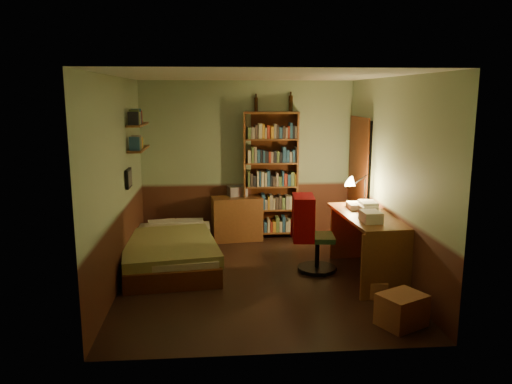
{
  "coord_description": "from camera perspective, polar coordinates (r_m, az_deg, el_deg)",
  "views": [
    {
      "loc": [
        -0.54,
        -6.24,
        2.38
      ],
      "look_at": [
        0.0,
        0.25,
        1.1
      ],
      "focal_mm": 35.0,
      "sensor_mm": 36.0,
      "label": 1
    }
  ],
  "objects": [
    {
      "name": "cardboard_box_a",
      "position": [
        5.56,
        16.32,
        -12.8
      ],
      "size": [
        0.57,
        0.53,
        0.34
      ],
      "primitive_type": "cube",
      "rotation": [
        0.0,
        0.0,
        0.48
      ],
      "color": "#A5643F",
      "rests_on": "ground"
    },
    {
      "name": "wall_right",
      "position": [
        6.74,
        15.28,
        1.5
      ],
      "size": [
        0.02,
        4.0,
        2.6
      ],
      "primitive_type": "cube",
      "color": "#8DA27D",
      "rests_on": "ground"
    },
    {
      "name": "wall_left",
      "position": [
        6.45,
        -15.59,
        1.07
      ],
      "size": [
        0.02,
        4.0,
        2.6
      ],
      "primitive_type": "cube",
      "color": "#8DA27D",
      "rests_on": "ground"
    },
    {
      "name": "floor",
      "position": [
        6.7,
        0.18,
        -9.77
      ],
      "size": [
        3.5,
        4.0,
        0.02
      ],
      "primitive_type": "cube",
      "color": "black",
      "rests_on": "ground"
    },
    {
      "name": "bookshelf",
      "position": [
        8.25,
        1.74,
        1.84
      ],
      "size": [
        0.92,
        0.36,
        2.1
      ],
      "primitive_type": "cube",
      "rotation": [
        0.0,
        0.0,
        -0.09
      ],
      "color": "brown",
      "rests_on": "ground"
    },
    {
      "name": "mini_stereo",
      "position": [
        8.29,
        -2.15,
        0.12
      ],
      "size": [
        0.34,
        0.29,
        0.16
      ],
      "primitive_type": "cube",
      "rotation": [
        0.0,
        0.0,
        0.24
      ],
      "color": "#B2B2B7",
      "rests_on": "dresser"
    },
    {
      "name": "desk",
      "position": [
        6.77,
        12.55,
        -5.99
      ],
      "size": [
        0.74,
        1.6,
        0.84
      ],
      "primitive_type": "cube",
      "rotation": [
        0.0,
        0.0,
        0.06
      ],
      "color": "brown",
      "rests_on": "ground"
    },
    {
      "name": "desk_lamp",
      "position": [
        7.31,
        12.37,
        1.17
      ],
      "size": [
        0.22,
        0.22,
        0.62
      ],
      "primitive_type": "cone",
      "rotation": [
        0.0,
        0.0,
        -0.19
      ],
      "color": "black",
      "rests_on": "desk"
    },
    {
      "name": "cardboard_box_b",
      "position": [
        6.21,
        13.44,
        -10.69
      ],
      "size": [
        0.35,
        0.32,
        0.21
      ],
      "primitive_type": "cube",
      "rotation": [
        0.0,
        0.0,
        -0.3
      ],
      "color": "#A5643F",
      "rests_on": "ground"
    },
    {
      "name": "bottle_right",
      "position": [
        8.29,
        3.99,
        10.06
      ],
      "size": [
        0.09,
        0.09,
        0.26
      ],
      "primitive_type": "cylinder",
      "rotation": [
        0.0,
        0.0,
        -0.42
      ],
      "color": "black",
      "rests_on": "bookshelf"
    },
    {
      "name": "dresser",
      "position": [
        8.26,
        -2.2,
        -3.04
      ],
      "size": [
        0.85,
        0.5,
        0.72
      ],
      "primitive_type": "cube",
      "rotation": [
        0.0,
        0.0,
        0.12
      ],
      "color": "brown",
      "rests_on": "ground"
    },
    {
      "name": "wall_shelf_lower",
      "position": [
        7.46,
        -13.26,
        4.82
      ],
      "size": [
        0.2,
        0.9,
        0.03
      ],
      "primitive_type": "cube",
      "color": "brown",
      "rests_on": "wall_left"
    },
    {
      "name": "wall_shelf_upper",
      "position": [
        7.43,
        -13.38,
        7.51
      ],
      "size": [
        0.2,
        0.9,
        0.03
      ],
      "primitive_type": "cube",
      "color": "brown",
      "rests_on": "wall_left"
    },
    {
      "name": "ceiling",
      "position": [
        6.27,
        0.2,
        13.22
      ],
      "size": [
        3.5,
        4.0,
        0.02
      ],
      "primitive_type": "cube",
      "color": "silver",
      "rests_on": "wall_back"
    },
    {
      "name": "doorway",
      "position": [
        7.99,
        11.74,
        0.94
      ],
      "size": [
        0.06,
        0.9,
        2.0
      ],
      "primitive_type": "cube",
      "color": "black",
      "rests_on": "ground"
    },
    {
      "name": "office_chair",
      "position": [
        6.83,
        7.05,
        -5.05
      ],
      "size": [
        0.53,
        0.48,
        0.98
      ],
      "primitive_type": "cube",
      "rotation": [
        0.0,
        0.0,
        -0.1
      ],
      "color": "#2E5C31",
      "rests_on": "ground"
    },
    {
      "name": "bed",
      "position": [
        7.25,
        -9.75,
        -5.47
      ],
      "size": [
        1.42,
        2.34,
        0.66
      ],
      "primitive_type": "cube",
      "rotation": [
        0.0,
        0.0,
        0.11
      ],
      "color": "olive",
      "rests_on": "ground"
    },
    {
      "name": "wall_front",
      "position": [
        4.4,
        2.46,
        -3.1
      ],
      "size": [
        3.5,
        0.02,
        2.6
      ],
      "primitive_type": "cube",
      "color": "#8DA27D",
      "rests_on": "ground"
    },
    {
      "name": "wall_back",
      "position": [
        8.34,
        -1.01,
        3.68
      ],
      "size": [
        3.5,
        0.02,
        2.6
      ],
      "primitive_type": "cube",
      "color": "#8DA27D",
      "rests_on": "ground"
    },
    {
      "name": "red_jacket",
      "position": [
        6.4,
        5.46,
        1.13
      ],
      "size": [
        0.44,
        0.57,
        0.6
      ],
      "primitive_type": "cube",
      "rotation": [
        0.0,
        0.0,
        -0.37
      ],
      "color": "#99060B",
      "rests_on": "office_chair"
    },
    {
      "name": "bottle_left",
      "position": [
        8.23,
        0.01,
        9.97
      ],
      "size": [
        0.07,
        0.07,
        0.23
      ],
      "primitive_type": "cylinder",
      "rotation": [
        0.0,
        0.0,
        0.26
      ],
      "color": "black",
      "rests_on": "bookshelf"
    },
    {
      "name": "framed_picture",
      "position": [
        7.03,
        -14.36,
        1.52
      ],
      "size": [
        0.04,
        0.32,
        0.26
      ],
      "primitive_type": "cube",
      "color": "black",
      "rests_on": "wall_left"
    },
    {
      "name": "paper_stack",
      "position": [
        6.93,
        12.69,
        -1.51
      ],
      "size": [
        0.22,
        0.29,
        0.11
      ],
      "primitive_type": "cube",
      "rotation": [
        0.0,
        0.0,
        -0.02
      ],
      "color": "silver",
      "rests_on": "desk"
    },
    {
      "name": "door_trim",
      "position": [
        7.98,
        11.5,
        0.94
      ],
      "size": [
        0.02,
        0.98,
        2.08
      ],
      "primitive_type": "cube",
      "color": "#421B0A",
      "rests_on": "ground"
    }
  ]
}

